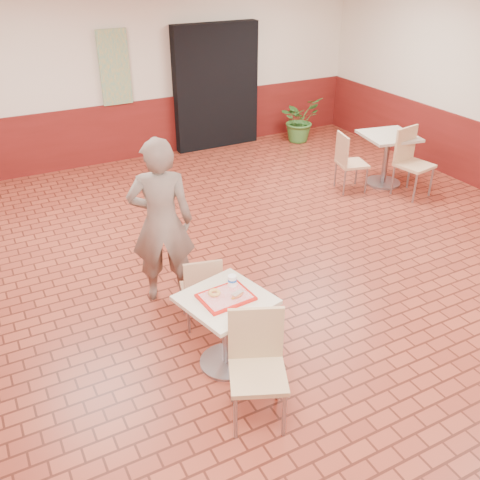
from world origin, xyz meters
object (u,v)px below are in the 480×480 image
long_john_donut (237,295)px  paper_cup (232,280)px  main_table (226,320)px  second_table (387,151)px  ring_donut (214,293)px  chair_main_back (202,288)px  potted_plant (300,119)px  customer (161,222)px  chair_second_front (411,158)px  serving_tray (226,297)px  chair_second_left (348,159)px  chair_main_front (257,361)px

long_john_donut → paper_cup: bearing=76.9°
main_table → second_table: second_table is taller
ring_donut → chair_main_back: bearing=77.8°
potted_plant → long_john_donut: bearing=-128.2°
customer → long_john_donut: 1.35m
main_table → chair_second_front: chair_second_front is taller
serving_tray → second_table: 4.86m
chair_main_back → main_table: bearing=99.5°
main_table → second_table: size_ratio=0.90×
ring_donut → potted_plant: size_ratio=0.13×
chair_main_back → serving_tray: 0.68m
potted_plant → second_table: bearing=-89.2°
chair_main_back → ring_donut: (-0.12, -0.55, 0.32)m
chair_second_left → second_table: bearing=-81.9°
ring_donut → serving_tray: bearing=-39.1°
customer → ring_donut: bearing=110.8°
chair_main_front → chair_second_left: chair_main_front is taller
customer → paper_cup: bearing=120.7°
paper_cup → long_john_donut: bearing=-103.1°
chair_main_front → chair_second_front: 5.01m
ring_donut → paper_cup: paper_cup is taller
second_table → chair_second_left: 0.70m
chair_main_front → potted_plant: 6.96m
second_table → chair_second_front: chair_second_front is taller
long_john_donut → serving_tray: bearing=146.1°
ring_donut → potted_plant: 6.46m
main_table → customer: size_ratio=0.40×
ring_donut → long_john_donut: bearing=-36.5°
second_table → chair_main_back: bearing=-154.0°
main_table → ring_donut: bearing=140.9°
main_table → chair_main_back: size_ratio=0.91×
main_table → potted_plant: size_ratio=0.86×
main_table → customer: 1.34m
main_table → chair_main_front: bearing=-93.4°
chair_main_front → serving_tray: 0.65m
ring_donut → second_table: (4.17, 2.53, -0.23)m
main_table → chair_second_front: size_ratio=0.72×
ring_donut → second_table: size_ratio=0.13×
serving_tray → chair_second_front: chair_second_front is taller
ring_donut → chair_main_front: bearing=-86.6°
paper_cup → serving_tray: bearing=-136.0°
main_table → serving_tray: size_ratio=1.68×
customer → potted_plant: bearing=-118.2°
long_john_donut → chair_second_left: size_ratio=0.16×
long_john_donut → chair_second_front: size_ratio=0.14×
chair_main_front → chair_second_left: (3.44, 3.29, -0.03)m
chair_main_back → ring_donut: 0.65m
paper_cup → chair_main_back: bearing=99.3°
chair_main_back → long_john_donut: bearing=106.8°
long_john_donut → chair_second_front: (4.07, 2.20, -0.21)m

